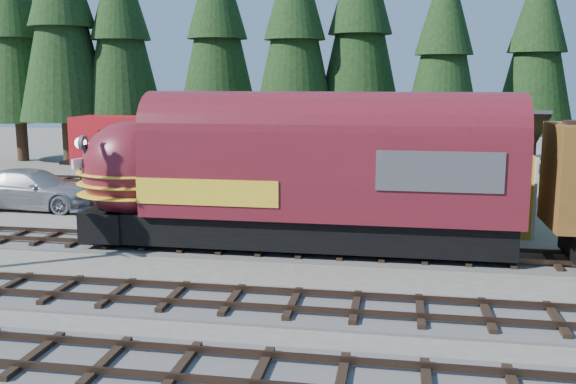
% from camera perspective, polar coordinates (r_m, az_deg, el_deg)
% --- Properties ---
extents(ground, '(120.00, 120.00, 0.00)m').
position_cam_1_polar(ground, '(20.45, 8.08, -8.63)').
color(ground, '#6B665B').
rests_on(ground, ground).
extents(track_spur, '(32.00, 3.20, 0.33)m').
position_cam_1_polar(track_spur, '(39.35, -5.78, 0.55)').
color(track_spur, '#4C4947').
rests_on(track_spur, ground).
extents(depot, '(12.80, 7.00, 5.30)m').
position_cam_1_polar(depot, '(30.09, 8.85, 3.15)').
color(depot, yellow).
rests_on(depot, ground).
extents(conifer_backdrop, '(79.90, 23.69, 17.22)m').
position_cam_1_polar(conifer_backdrop, '(44.81, 18.33, 14.34)').
color(conifer_backdrop, black).
rests_on(conifer_backdrop, ground).
extents(locomotive, '(16.88, 3.36, 4.59)m').
position_cam_1_polar(locomotive, '(24.07, -0.57, 0.85)').
color(locomotive, black).
rests_on(locomotive, ground).
extents(caboose, '(9.70, 2.81, 5.04)m').
position_cam_1_polar(caboose, '(40.41, -11.84, 4.15)').
color(caboose, black).
rests_on(caboose, ground).
extents(pickup_truck_a, '(6.25, 3.64, 1.64)m').
position_cam_1_polar(pickup_truck_a, '(32.32, -10.56, -0.28)').
color(pickup_truck_a, black).
rests_on(pickup_truck_a, ground).
extents(pickup_truck_b, '(6.89, 2.88, 1.99)m').
position_cam_1_polar(pickup_truck_b, '(34.89, -21.72, 0.22)').
color(pickup_truck_b, '#A0A2A8').
rests_on(pickup_truck_b, ground).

